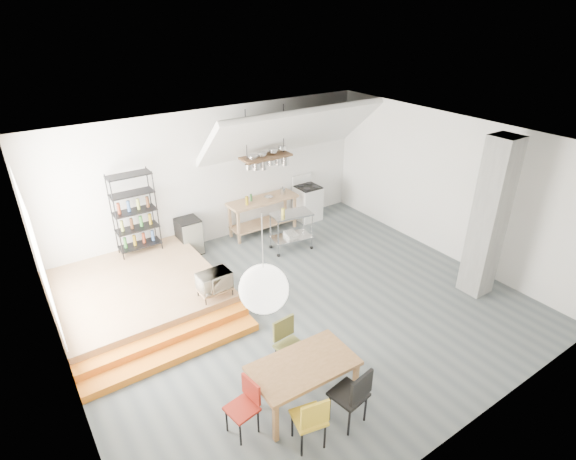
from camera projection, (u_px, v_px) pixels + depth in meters
floor at (300, 307)px, 8.65m from camera, size 8.00×8.00×0.00m
wall_back at (214, 177)px, 10.51m from camera, size 8.00×0.04×3.20m
wall_left at (55, 312)px, 5.92m from camera, size 0.04×7.00×3.20m
wall_right at (448, 187)px, 9.94m from camera, size 0.04×7.00×3.20m
ceiling at (303, 145)px, 7.20m from camera, size 8.00×7.00×0.02m
slope_ceiling at (292, 131)px, 10.54m from camera, size 4.40×1.44×1.32m
window_pane at (36, 252)px, 6.94m from camera, size 0.02×2.50×2.20m
platform at (137, 292)px, 8.78m from camera, size 3.00×3.00×0.40m
step_lower at (175, 354)px, 7.40m from camera, size 3.00×0.35×0.13m
step_upper at (167, 339)px, 7.63m from camera, size 3.00×0.35×0.27m
concrete_column at (489, 219)px, 8.48m from camera, size 0.50×0.50×3.20m
kitchen_counter at (263, 209)px, 11.24m from camera, size 1.80×0.60×0.91m
stove at (308, 202)px, 12.02m from camera, size 0.60×0.60×1.18m
pot_rack at (268, 160)px, 10.48m from camera, size 1.20×0.50×1.43m
wire_shelving at (135, 212)px, 9.41m from camera, size 0.88×0.38×1.80m
microwave_shelf at (215, 289)px, 8.25m from camera, size 0.60×0.40×0.16m
paper_lantern at (264, 289)px, 5.34m from camera, size 0.60×0.60×0.60m
dining_table at (303, 368)px, 6.33m from camera, size 1.53×0.89×0.71m
chair_mustard at (311, 418)px, 5.70m from camera, size 0.48×0.48×0.89m
chair_black at (353, 393)px, 6.01m from camera, size 0.50×0.50×0.96m
chair_olive at (288, 341)px, 6.98m from camera, size 0.45×0.45×0.91m
chair_red at (246, 403)px, 5.97m from camera, size 0.43×0.43×0.83m
rolling_cart at (291, 226)px, 10.46m from camera, size 1.01×0.67×0.93m
mini_fridge at (189, 236)px, 10.38m from camera, size 0.50×0.50×0.85m
microwave at (214, 281)px, 8.17m from camera, size 0.60×0.42×0.32m
bowl at (269, 197)px, 11.14m from camera, size 0.21×0.21×0.05m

